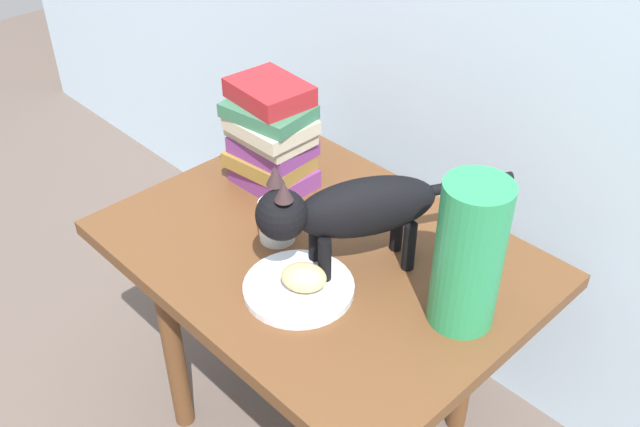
% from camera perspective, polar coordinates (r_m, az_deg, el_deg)
% --- Properties ---
extents(ground_plane, '(6.00, 6.00, 0.00)m').
position_cam_1_polar(ground_plane, '(1.75, 0.00, -16.22)').
color(ground_plane, brown).
extents(side_table, '(0.81, 0.60, 0.52)m').
position_cam_1_polar(side_table, '(1.42, 0.00, -4.91)').
color(side_table, brown).
rests_on(side_table, ground).
extents(plate, '(0.20, 0.20, 0.01)m').
position_cam_1_polar(plate, '(1.27, -1.71, -5.94)').
color(plate, silver).
rests_on(plate, side_table).
extents(bread_roll, '(0.10, 0.09, 0.05)m').
position_cam_1_polar(bread_roll, '(1.25, -1.30, -5.11)').
color(bread_roll, '#E0BC7A').
rests_on(bread_roll, plate).
extents(cat, '(0.25, 0.44, 0.23)m').
position_cam_1_polar(cat, '(1.24, 2.41, 0.29)').
color(cat, black).
rests_on(cat, side_table).
extents(book_stack, '(0.19, 0.15, 0.23)m').
position_cam_1_polar(book_stack, '(1.49, -3.94, 6.14)').
color(book_stack, '#72337A').
rests_on(book_stack, side_table).
extents(green_vase, '(0.11, 0.11, 0.27)m').
position_cam_1_polar(green_vase, '(1.16, 11.79, -3.30)').
color(green_vase, '#288C51').
rests_on(green_vase, side_table).
extents(candle_jar, '(0.07, 0.07, 0.08)m').
position_cam_1_polar(candle_jar, '(1.37, -3.46, -0.74)').
color(candle_jar, silver).
rests_on(candle_jar, side_table).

